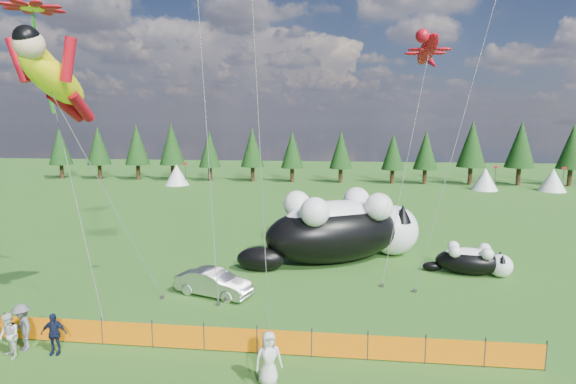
{
  "coord_description": "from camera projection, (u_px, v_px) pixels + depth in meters",
  "views": [
    {
      "loc": [
        3.9,
        -18.17,
        8.42
      ],
      "look_at": [
        1.33,
        4.0,
        4.95
      ],
      "focal_mm": 28.0,
      "sensor_mm": 36.0,
      "label": 1
    }
  ],
  "objects": [
    {
      "name": "festival_tents",
      "position": [
        395.0,
        178.0,
        57.36
      ],
      "size": [
        50.0,
        3.2,
        2.8
      ],
      "primitive_type": null,
      "color": "white",
      "rests_on": "ground"
    },
    {
      "name": "flower_kite",
      "position": [
        33.0,
        12.0,
        20.37
      ],
      "size": [
        6.79,
        6.1,
        14.96
      ],
      "color": "#B50918",
      "rests_on": "ground"
    },
    {
      "name": "spectator_e",
      "position": [
        269.0,
        359.0,
        14.43
      ],
      "size": [
        1.04,
        0.87,
        1.81
      ],
      "primitive_type": "imported",
      "rotation": [
        0.0,
        0.0,
        0.4
      ],
      "color": "silver",
      "rests_on": "ground"
    },
    {
      "name": "safety_fence",
      "position": [
        230.0,
        339.0,
        16.54
      ],
      "size": [
        22.06,
        0.06,
        1.1
      ],
      "color": "#262626",
      "rests_on": "ground"
    },
    {
      "name": "cat_large",
      "position": [
        343.0,
        228.0,
        27.35
      ],
      "size": [
        11.01,
        7.9,
        4.31
      ],
      "rotation": [
        0.0,
        0.0,
        0.49
      ],
      "color": "black",
      "rests_on": "ground"
    },
    {
      "name": "spectator_d",
      "position": [
        22.0,
        327.0,
        16.66
      ],
      "size": [
        1.29,
        1.17,
        1.79
      ],
      "primitive_type": "imported",
      "rotation": [
        0.0,
        0.0,
        -0.63
      ],
      "color": "#555559",
      "rests_on": "ground"
    },
    {
      "name": "tree_line",
      "position": [
        312.0,
        154.0,
        63.12
      ],
      "size": [
        90.0,
        4.0,
        8.0
      ],
      "primitive_type": null,
      "color": "black",
      "rests_on": "ground"
    },
    {
      "name": "cat_small",
      "position": [
        472.0,
        260.0,
        24.99
      ],
      "size": [
        4.74,
        2.21,
        1.72
      ],
      "rotation": [
        0.0,
        0.0,
        -0.16
      ],
      "color": "black",
      "rests_on": "ground"
    },
    {
      "name": "car",
      "position": [
        214.0,
        283.0,
        22.0
      ],
      "size": [
        4.08,
        2.45,
        1.27
      ],
      "primitive_type": "imported",
      "rotation": [
        0.0,
        0.0,
        1.26
      ],
      "color": "silver",
      "rests_on": "ground"
    },
    {
      "name": "superhero_kite",
      "position": [
        54.0,
        79.0,
        16.99
      ],
      "size": [
        4.42,
        5.6,
        12.29
      ],
      "color": "#FEFB0D",
      "rests_on": "ground"
    },
    {
      "name": "ground",
      "position": [
        247.0,
        317.0,
        19.57
      ],
      "size": [
        160.0,
        160.0,
        0.0
      ],
      "primitive_type": "plane",
      "color": "#0F370A",
      "rests_on": "ground"
    },
    {
      "name": "spectator_b",
      "position": [
        9.0,
        336.0,
        16.07
      ],
      "size": [
        0.94,
        0.84,
        1.67
      ],
      "primitive_type": "imported",
      "rotation": [
        0.0,
        0.0,
        -0.58
      ],
      "color": "silver",
      "rests_on": "ground"
    },
    {
      "name": "gecko_kite",
      "position": [
        428.0,
        50.0,
        27.66
      ],
      "size": [
        4.52,
        9.72,
        14.8
      ],
      "color": "#B50918",
      "rests_on": "ground"
    },
    {
      "name": "spectator_c",
      "position": [
        54.0,
        334.0,
        16.38
      ],
      "size": [
        0.98,
        0.62,
        1.57
      ],
      "primitive_type": "imported",
      "rotation": [
        0.0,
        0.0,
        0.17
      ],
      "color": "#121832",
      "rests_on": "ground"
    }
  ]
}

